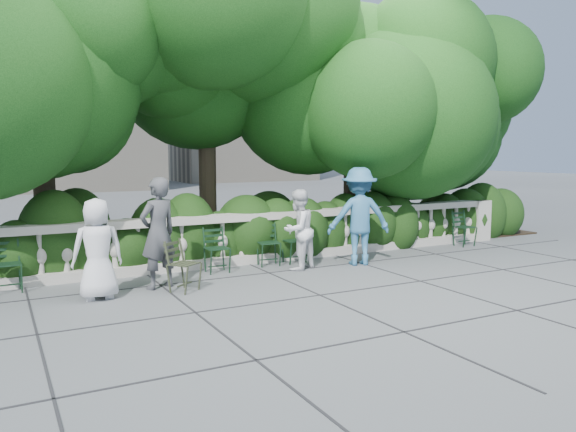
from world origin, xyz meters
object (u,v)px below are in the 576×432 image
chair_e (298,264)px  chair_weathered (192,293)px  person_businessman (97,249)px  person_older_blue (359,216)px  chair_f (469,247)px  person_casual_man (298,230)px  chair_d (220,274)px  chair_a (10,294)px  person_woman_grey (158,233)px  chair_c (271,267)px

chair_e → chair_weathered: same height
person_businessman → chair_weathered: bearing=167.4°
chair_e → chair_weathered: (-2.55, -1.18, 0.00)m
person_older_blue → chair_f: bearing=-153.8°
chair_f → person_casual_man: 4.77m
chair_d → chair_weathered: 1.37m
chair_f → person_older_blue: bearing=-174.3°
chair_e → chair_f: bearing=-2.3°
person_older_blue → person_casual_man: bearing=11.9°
chair_a → chair_e: 5.10m
chair_weathered → person_businessman: bearing=132.4°
person_woman_grey → chair_f: bearing=162.9°
chair_c → chair_d: size_ratio=1.00×
chair_e → person_casual_man: person_casual_man is taller
chair_f → person_businessman: person_businessman is taller
chair_weathered → person_woman_grey: (-0.37, 0.53, 0.90)m
chair_a → person_businessman: bearing=-40.8°
person_older_blue → chair_a: bearing=12.8°
chair_a → person_woman_grey: person_woman_grey is taller
chair_d → person_businessman: 2.48m
chair_a → chair_e: size_ratio=1.00×
chair_a → chair_e: same height
person_woman_grey → person_casual_man: (2.69, 0.21, -0.15)m
chair_c → chair_f: 5.06m
chair_c → person_woman_grey: 2.58m
person_woman_grey → person_casual_man: size_ratio=1.20×
person_businessman → person_older_blue: person_older_blue is taller
chair_c → person_woman_grey: size_ratio=0.47×
chair_e → chair_a: bearing=178.9°
chair_c → person_businessman: size_ratio=0.55×
chair_weathered → chair_c: bearing=-4.6°
chair_a → chair_weathered: size_ratio=1.00×
person_casual_man → chair_f: bearing=159.6°
chair_c → person_older_blue: (1.63, -0.58, 0.95)m
chair_c → person_casual_man: size_ratio=0.56×
chair_c → person_woman_grey: (-2.33, -0.64, 0.90)m
chair_e → person_older_blue: bearing=-30.1°
chair_f → person_businessman: (-8.37, -0.77, 0.76)m
person_casual_man → person_older_blue: bearing=149.2°
chair_d → person_older_blue: 2.91m
chair_f → person_casual_man: person_casual_man is taller
chair_a → chair_d: 3.42m
person_businessman → person_casual_man: bearing=-173.5°
person_casual_man → person_older_blue: size_ratio=0.79×
chair_c → chair_d: same height
person_businessman → person_casual_man: size_ratio=1.01×
chair_d → person_casual_man: (1.44, -0.31, 0.75)m
chair_d → chair_weathered: same height
person_casual_man → person_businessman: bearing=-17.0°
chair_e → chair_weathered: bearing=-155.9°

